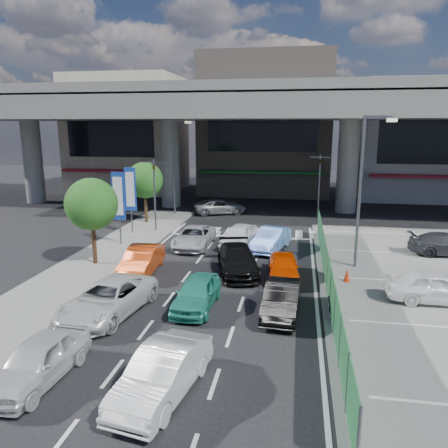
% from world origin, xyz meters
% --- Properties ---
extents(ground, '(120.00, 120.00, 0.00)m').
position_xyz_m(ground, '(0.00, 0.00, 0.00)').
color(ground, black).
rests_on(ground, ground).
extents(sidewalk_left, '(4.00, 30.00, 0.12)m').
position_xyz_m(sidewalk_left, '(-7.00, 4.00, 0.06)').
color(sidewalk_left, slate).
rests_on(sidewalk_left, ground).
extents(fence_run, '(0.16, 22.00, 1.80)m').
position_xyz_m(fence_run, '(5.30, 1.00, 0.90)').
color(fence_run, '#216033').
rests_on(fence_run, ground).
extents(expressway, '(64.00, 14.00, 10.75)m').
position_xyz_m(expressway, '(0.00, 22.00, 8.76)').
color(expressway, slate).
rests_on(expressway, ground).
extents(building_west, '(12.00, 10.90, 13.00)m').
position_xyz_m(building_west, '(-16.00, 31.97, 6.49)').
color(building_west, gray).
rests_on(building_west, ground).
extents(building_center, '(14.00, 10.90, 15.00)m').
position_xyz_m(building_center, '(0.00, 32.97, 7.49)').
color(building_center, gray).
rests_on(building_center, ground).
extents(building_east, '(12.00, 10.90, 12.00)m').
position_xyz_m(building_east, '(16.00, 31.97, 5.99)').
color(building_east, gray).
rests_on(building_east, ground).
extents(traffic_light_left, '(1.60, 1.24, 5.20)m').
position_xyz_m(traffic_light_left, '(-6.20, 12.00, 3.94)').
color(traffic_light_left, '#595B60').
rests_on(traffic_light_left, ground).
extents(traffic_light_right, '(1.60, 1.24, 5.20)m').
position_xyz_m(traffic_light_right, '(5.50, 19.00, 3.94)').
color(traffic_light_right, '#595B60').
rests_on(traffic_light_right, ground).
extents(street_lamp_right, '(1.65, 0.22, 8.00)m').
position_xyz_m(street_lamp_right, '(7.17, 6.00, 4.77)').
color(street_lamp_right, '#595B60').
rests_on(street_lamp_right, ground).
extents(street_lamp_left, '(1.65, 0.22, 8.00)m').
position_xyz_m(street_lamp_left, '(-6.33, 18.00, 4.77)').
color(street_lamp_left, '#595B60').
rests_on(street_lamp_left, ground).
extents(signboard_near, '(0.80, 0.14, 4.70)m').
position_xyz_m(signboard_near, '(-7.20, 7.99, 3.06)').
color(signboard_near, '#595B60').
rests_on(signboard_near, ground).
extents(signboard_far, '(0.80, 0.14, 4.70)m').
position_xyz_m(signboard_far, '(-7.60, 10.99, 3.06)').
color(signboard_far, '#595B60').
rests_on(signboard_far, ground).
extents(tree_near, '(2.80, 2.80, 4.80)m').
position_xyz_m(tree_near, '(-7.00, 4.00, 3.39)').
color(tree_near, '#382314').
rests_on(tree_near, ground).
extents(tree_far, '(2.80, 2.80, 4.80)m').
position_xyz_m(tree_far, '(-7.80, 14.50, 3.39)').
color(tree_far, '#382314').
rests_on(tree_far, ground).
extents(van_white_back_left, '(1.85, 4.03, 1.34)m').
position_xyz_m(van_white_back_left, '(-3.60, -6.73, 0.67)').
color(van_white_back_left, silver).
rests_on(van_white_back_left, ground).
extents(hatch_white_back_mid, '(2.16, 4.38, 1.38)m').
position_xyz_m(hatch_white_back_mid, '(0.27, -6.78, 0.69)').
color(hatch_white_back_mid, silver).
rests_on(hatch_white_back_mid, ground).
extents(sedan_white_mid_left, '(3.01, 5.25, 1.38)m').
position_xyz_m(sedan_white_mid_left, '(-3.53, -1.96, 0.69)').
color(sedan_white_mid_left, silver).
rests_on(sedan_white_mid_left, ground).
extents(taxi_teal_mid, '(1.62, 3.85, 1.30)m').
position_xyz_m(taxi_teal_mid, '(-0.19, -0.67, 0.65)').
color(taxi_teal_mid, teal).
rests_on(taxi_teal_mid, ground).
extents(hatch_black_mid_right, '(1.57, 3.97, 1.29)m').
position_xyz_m(hatch_black_mid_right, '(3.35, -0.70, 0.64)').
color(hatch_black_mid_right, black).
rests_on(hatch_black_mid_right, ground).
extents(taxi_orange_left, '(1.74, 4.28, 1.38)m').
position_xyz_m(taxi_orange_left, '(-4.02, 3.22, 0.69)').
color(taxi_orange_left, '#BC3A0F').
rests_on(taxi_orange_left, ground).
extents(sedan_black_mid, '(3.04, 5.08, 1.38)m').
position_xyz_m(sedan_black_mid, '(0.89, 4.06, 0.69)').
color(sedan_black_mid, black).
rests_on(sedan_black_mid, ground).
extents(taxi_orange_right, '(1.74, 3.77, 1.25)m').
position_xyz_m(taxi_orange_right, '(3.27, 3.53, 0.63)').
color(taxi_orange_right, '#D53600').
rests_on(taxi_orange_right, ground).
extents(wagon_silver_front_left, '(2.11, 4.58, 1.27)m').
position_xyz_m(wagon_silver_front_left, '(-2.52, 8.53, 0.64)').
color(wagon_silver_front_left, '#B8B9C0').
rests_on(wagon_silver_front_left, ground).
extents(sedan_white_front_mid, '(2.33, 4.28, 1.38)m').
position_xyz_m(sedan_white_front_mid, '(0.25, 9.22, 0.69)').
color(sedan_white_front_mid, white).
rests_on(sedan_white_front_mid, ground).
extents(kei_truck_front_right, '(2.46, 4.42, 1.38)m').
position_xyz_m(kei_truck_front_right, '(2.30, 8.65, 0.69)').
color(kei_truck_front_right, '#6792EE').
rests_on(kei_truck_front_right, ground).
extents(crossing_wagon_silver, '(4.92, 3.61, 1.24)m').
position_xyz_m(crossing_wagon_silver, '(-2.80, 19.27, 0.62)').
color(crossing_wagon_silver, gray).
rests_on(crossing_wagon_silver, ground).
extents(parked_sedan_white, '(4.12, 1.70, 1.40)m').
position_xyz_m(parked_sedan_white, '(9.80, 1.51, 0.76)').
color(parked_sedan_white, white).
rests_on(parked_sedan_white, parking_lot).
extents(parked_sedan_dgrey, '(4.47, 1.94, 1.28)m').
position_xyz_m(parked_sedan_dgrey, '(12.64, 9.16, 0.70)').
color(parked_sedan_dgrey, '#34353A').
rests_on(parked_sedan_dgrey, parking_lot).
extents(traffic_cone, '(0.43, 0.43, 0.63)m').
position_xyz_m(traffic_cone, '(6.33, 3.49, 0.37)').
color(traffic_cone, red).
rests_on(traffic_cone, parking_lot).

